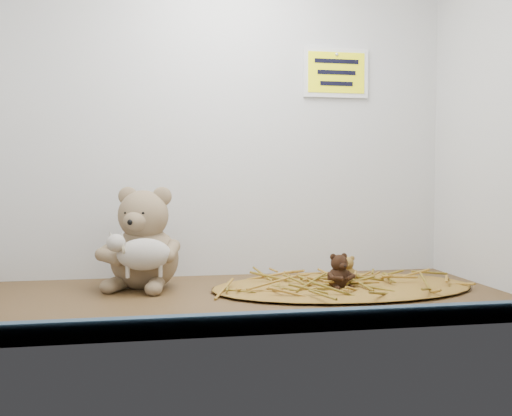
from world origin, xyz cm
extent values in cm
cube|color=#473218|center=(0.00, 0.00, 0.00)|extent=(120.00, 60.00, 0.40)
cube|color=silver|center=(0.00, 30.00, 45.00)|extent=(120.00, 0.40, 90.00)
cube|color=silver|center=(60.00, 0.00, 45.00)|extent=(0.40, 60.00, 90.00)
cube|color=#31455F|center=(0.00, -28.80, 1.80)|extent=(119.28, 2.20, 3.60)
ellipsoid|color=olive|center=(24.33, 5.60, 0.61)|extent=(62.65, 36.38, 1.21)
cube|color=#FFFD0D|center=(30.00, 29.40, 55.00)|extent=(16.00, 1.20, 11.00)
camera|label=1|loc=(-19.58, -121.97, 26.15)|focal=40.00mm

